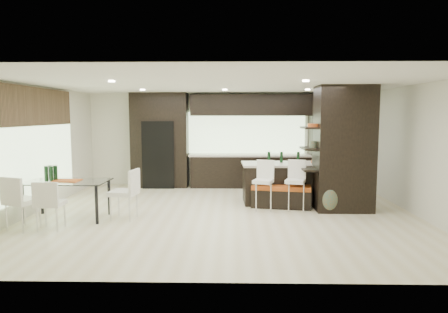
{
  "coord_description": "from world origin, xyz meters",
  "views": [
    {
      "loc": [
        0.19,
        -8.26,
        2.08
      ],
      "look_at": [
        0.0,
        0.6,
        1.15
      ],
      "focal_mm": 32.0,
      "sensor_mm": 36.0,
      "label": 1
    }
  ],
  "objects_px": {
    "stool_left": "(263,190)",
    "chair_near": "(51,207)",
    "stool_mid": "(295,190)",
    "chair_end": "(124,196)",
    "floor_vase": "(329,185)",
    "dining_table": "(68,200)",
    "kitchen_island": "(290,183)",
    "bench": "(281,196)",
    "stool_right": "(327,190)",
    "chair_far": "(23,205)"
  },
  "relations": [
    {
      "from": "chair_near",
      "to": "chair_end",
      "type": "distance_m",
      "value": 1.36
    },
    {
      "from": "stool_left",
      "to": "chair_near",
      "type": "distance_m",
      "value": 4.26
    },
    {
      "from": "chair_near",
      "to": "stool_left",
      "type": "bearing_deg",
      "value": 20.19
    },
    {
      "from": "dining_table",
      "to": "chair_near",
      "type": "distance_m",
      "value": 0.75
    },
    {
      "from": "stool_left",
      "to": "dining_table",
      "type": "relative_size",
      "value": 0.55
    },
    {
      "from": "stool_left",
      "to": "stool_mid",
      "type": "xyz_separation_m",
      "value": [
        0.7,
        -0.0,
        0.0
      ]
    },
    {
      "from": "bench",
      "to": "chair_near",
      "type": "relative_size",
      "value": 1.58
    },
    {
      "from": "stool_left",
      "to": "chair_far",
      "type": "height_order",
      "value": "chair_far"
    },
    {
      "from": "stool_left",
      "to": "floor_vase",
      "type": "xyz_separation_m",
      "value": [
        1.38,
        -0.17,
        0.16
      ]
    },
    {
      "from": "stool_left",
      "to": "stool_right",
      "type": "height_order",
      "value": "stool_right"
    },
    {
      "from": "chair_far",
      "to": "floor_vase",
      "type": "bearing_deg",
      "value": 34.08
    },
    {
      "from": "dining_table",
      "to": "kitchen_island",
      "type": "bearing_deg",
      "value": 19.75
    },
    {
      "from": "bench",
      "to": "chair_near",
      "type": "xyz_separation_m",
      "value": [
        -4.39,
        -1.85,
        0.16
      ]
    },
    {
      "from": "kitchen_island",
      "to": "chair_end",
      "type": "distance_m",
      "value": 3.88
    },
    {
      "from": "bench",
      "to": "floor_vase",
      "type": "distance_m",
      "value": 1.11
    },
    {
      "from": "floor_vase",
      "to": "chair_far",
      "type": "distance_m",
      "value": 6.01
    },
    {
      "from": "floor_vase",
      "to": "kitchen_island",
      "type": "bearing_deg",
      "value": 125.72
    },
    {
      "from": "bench",
      "to": "chair_end",
      "type": "relative_size",
      "value": 1.43
    },
    {
      "from": "stool_right",
      "to": "bench",
      "type": "distance_m",
      "value": 1.03
    },
    {
      "from": "kitchen_island",
      "to": "stool_left",
      "type": "bearing_deg",
      "value": -134.05
    },
    {
      "from": "stool_right",
      "to": "chair_end",
      "type": "distance_m",
      "value": 4.31
    },
    {
      "from": "stool_mid",
      "to": "chair_near",
      "type": "relative_size",
      "value": 1.06
    },
    {
      "from": "stool_left",
      "to": "chair_near",
      "type": "height_order",
      "value": "stool_left"
    },
    {
      "from": "stool_right",
      "to": "chair_end",
      "type": "bearing_deg",
      "value": -167.55
    },
    {
      "from": "floor_vase",
      "to": "stool_right",
      "type": "bearing_deg",
      "value": 85.75
    },
    {
      "from": "stool_mid",
      "to": "dining_table",
      "type": "relative_size",
      "value": 0.56
    },
    {
      "from": "stool_left",
      "to": "bench",
      "type": "xyz_separation_m",
      "value": [
        0.43,
        0.29,
        -0.19
      ]
    },
    {
      "from": "floor_vase",
      "to": "dining_table",
      "type": "height_order",
      "value": "floor_vase"
    },
    {
      "from": "kitchen_island",
      "to": "chair_end",
      "type": "xyz_separation_m",
      "value": [
        -3.53,
        -1.59,
        -0.01
      ]
    },
    {
      "from": "stool_right",
      "to": "chair_near",
      "type": "bearing_deg",
      "value": -162.08
    },
    {
      "from": "bench",
      "to": "chair_end",
      "type": "xyz_separation_m",
      "value": [
        -3.27,
        -1.1,
        0.21
      ]
    },
    {
      "from": "chair_near",
      "to": "chair_end",
      "type": "bearing_deg",
      "value": 32.48
    },
    {
      "from": "stool_mid",
      "to": "stool_right",
      "type": "relative_size",
      "value": 0.96
    },
    {
      "from": "stool_mid",
      "to": "bench",
      "type": "relative_size",
      "value": 0.67
    },
    {
      "from": "stool_right",
      "to": "dining_table",
      "type": "relative_size",
      "value": 0.58
    },
    {
      "from": "stool_left",
      "to": "chair_end",
      "type": "xyz_separation_m",
      "value": [
        -2.84,
        -0.81,
        0.02
      ]
    },
    {
      "from": "stool_left",
      "to": "chair_end",
      "type": "relative_size",
      "value": 0.95
    },
    {
      "from": "kitchen_island",
      "to": "chair_near",
      "type": "distance_m",
      "value": 5.22
    },
    {
      "from": "kitchen_island",
      "to": "floor_vase",
      "type": "relative_size",
      "value": 1.9
    },
    {
      "from": "stool_left",
      "to": "chair_end",
      "type": "bearing_deg",
      "value": -143.82
    },
    {
      "from": "stool_right",
      "to": "chair_far",
      "type": "xyz_separation_m",
      "value": [
        -5.85,
        -1.57,
        -0.0
      ]
    },
    {
      "from": "stool_right",
      "to": "dining_table",
      "type": "bearing_deg",
      "value": -169.76
    },
    {
      "from": "floor_vase",
      "to": "chair_near",
      "type": "distance_m",
      "value": 5.53
    },
    {
      "from": "dining_table",
      "to": "chair_end",
      "type": "relative_size",
      "value": 1.72
    },
    {
      "from": "stool_mid",
      "to": "chair_end",
      "type": "relative_size",
      "value": 0.96
    },
    {
      "from": "stool_right",
      "to": "dining_table",
      "type": "xyz_separation_m",
      "value": [
        -5.36,
        -0.8,
        -0.08
      ]
    },
    {
      "from": "floor_vase",
      "to": "chair_end",
      "type": "bearing_deg",
      "value": -171.41
    },
    {
      "from": "stool_right",
      "to": "chair_near",
      "type": "distance_m",
      "value": 5.58
    },
    {
      "from": "dining_table",
      "to": "chair_end",
      "type": "xyz_separation_m",
      "value": [
        1.13,
        -0.0,
        0.08
      ]
    },
    {
      "from": "stool_mid",
      "to": "floor_vase",
      "type": "xyz_separation_m",
      "value": [
        0.68,
        -0.17,
        0.16
      ]
    }
  ]
}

